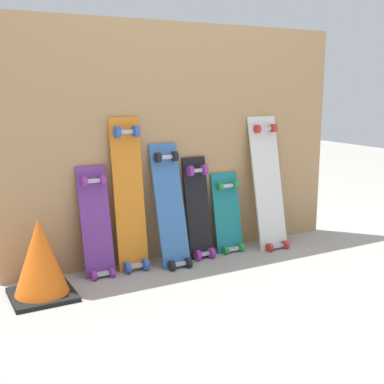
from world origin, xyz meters
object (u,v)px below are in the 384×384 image
object	(u,v)px
skateboard_orange	(130,199)
skateboard_blue	(171,211)
skateboard_black	(199,212)
skateboard_white	(268,188)
skateboard_purple	(97,227)
traffic_cone	(40,259)
skateboard_teal	(228,217)

from	to	relation	value
skateboard_orange	skateboard_blue	distance (m)	0.28
skateboard_black	skateboard_white	bearing A→B (deg)	-3.83
skateboard_orange	skateboard_purple	bearing A→B (deg)	-177.67
skateboard_blue	skateboard_white	size ratio (longest dim) A/B	0.85
skateboard_orange	skateboard_black	xyz separation A→B (m)	(0.48, -0.01, -0.14)
skateboard_white	traffic_cone	distance (m)	1.63
skateboard_black	traffic_cone	size ratio (longest dim) A/B	1.66
skateboard_purple	skateboard_black	xyz separation A→B (m)	(0.70, 0.00, 0.01)
skateboard_teal	skateboard_blue	bearing A→B (deg)	-173.29
skateboard_purple	skateboard_orange	xyz separation A→B (m)	(0.22, 0.01, 0.14)
skateboard_purple	skateboard_blue	distance (m)	0.48
skateboard_white	skateboard_black	bearing A→B (deg)	176.17
skateboard_black	skateboard_white	world-z (taller)	skateboard_white
skateboard_purple	skateboard_teal	world-z (taller)	skateboard_purple
skateboard_teal	traffic_cone	bearing A→B (deg)	-171.37
traffic_cone	skateboard_blue	bearing A→B (deg)	9.67
skateboard_blue	skateboard_orange	bearing A→B (deg)	169.10
skateboard_orange	skateboard_black	distance (m)	0.50
skateboard_blue	skateboard_white	distance (m)	0.77
skateboard_purple	skateboard_black	size ratio (longest dim) A/B	1.00
skateboard_teal	traffic_cone	size ratio (longest dim) A/B	1.39
skateboard_purple	skateboard_blue	bearing A→B (deg)	-4.88
skateboard_black	skateboard_teal	xyz separation A→B (m)	(0.24, 0.01, -0.07)
skateboard_blue	skateboard_black	world-z (taller)	skateboard_blue
skateboard_teal	skateboard_white	size ratio (longest dim) A/B	0.62
skateboard_orange	skateboard_white	world-z (taller)	skateboard_orange
skateboard_orange	skateboard_teal	distance (m)	0.75
skateboard_purple	skateboard_blue	size ratio (longest dim) A/B	0.87
skateboard_orange	traffic_cone	size ratio (longest dim) A/B	2.28
traffic_cone	skateboard_teal	bearing A→B (deg)	8.63
skateboard_blue	skateboard_black	distance (m)	0.23
skateboard_orange	skateboard_blue	bearing A→B (deg)	-10.90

